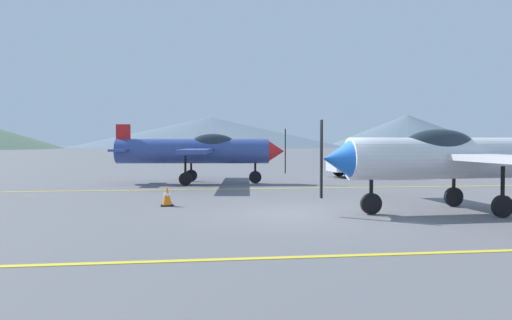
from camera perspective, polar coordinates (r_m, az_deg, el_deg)
ground_plane at (r=13.61m, az=5.60°, el=-5.98°), size 400.00×400.00×0.00m
apron_line_near at (r=9.03m, az=12.86°, el=-10.17°), size 80.00×0.16×0.01m
apron_line_far at (r=20.65m, az=0.95°, el=-3.18°), size 80.00×0.16×0.01m
airplane_near at (r=14.88m, az=21.58°, el=0.35°), size 7.69×8.86×2.66m
airplane_mid at (r=23.32m, az=-6.27°, el=1.08°), size 7.75×8.89×2.66m
car_sedan at (r=27.84m, az=12.42°, el=-0.13°), size 4.36×2.14×1.62m
traffic_cone_front at (r=15.44m, az=-9.78°, el=-3.96°), size 0.36×0.36×0.59m
hill_centerleft at (r=161.92m, az=-5.12°, el=3.09°), size 84.03×84.03×9.27m
hill_centerright at (r=185.81m, az=16.34°, el=3.14°), size 55.50×55.50×10.85m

